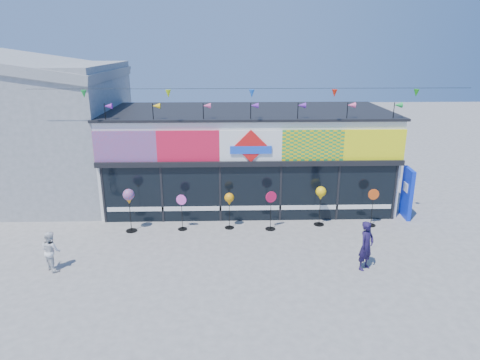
{
  "coord_description": "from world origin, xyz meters",
  "views": [
    {
      "loc": [
        -0.88,
        -12.59,
        6.82
      ],
      "look_at": [
        -0.46,
        2.0,
        2.17
      ],
      "focal_mm": 32.0,
      "sensor_mm": 36.0,
      "label": 1
    }
  ],
  "objects_px": {
    "adult_man": "(366,246)",
    "spinner_5": "(372,207)",
    "spinner_4": "(321,194)",
    "spinner_0": "(129,198)",
    "spinner_2": "(229,200)",
    "spinner_3": "(271,210)",
    "child": "(51,251)",
    "blue_sign": "(407,193)",
    "spinner_1": "(182,211)"
  },
  "relations": [
    {
      "from": "spinner_4",
      "to": "spinner_2",
      "type": "bearing_deg",
      "value": -176.66
    },
    {
      "from": "blue_sign",
      "to": "adult_man",
      "type": "relative_size",
      "value": 1.29
    },
    {
      "from": "spinner_1",
      "to": "child",
      "type": "distance_m",
      "value": 4.8
    },
    {
      "from": "spinner_0",
      "to": "adult_man",
      "type": "distance_m",
      "value": 8.61
    },
    {
      "from": "spinner_0",
      "to": "spinner_4",
      "type": "distance_m",
      "value": 7.3
    },
    {
      "from": "spinner_1",
      "to": "spinner_5",
      "type": "distance_m",
      "value": 7.38
    },
    {
      "from": "spinner_4",
      "to": "child",
      "type": "bearing_deg",
      "value": -160.5
    },
    {
      "from": "spinner_4",
      "to": "child",
      "type": "height_order",
      "value": "spinner_4"
    },
    {
      "from": "blue_sign",
      "to": "spinner_2",
      "type": "bearing_deg",
      "value": -169.21
    },
    {
      "from": "spinner_2",
      "to": "spinner_4",
      "type": "height_order",
      "value": "spinner_4"
    },
    {
      "from": "spinner_2",
      "to": "spinner_3",
      "type": "xyz_separation_m",
      "value": [
        1.58,
        -0.17,
        -0.34
      ]
    },
    {
      "from": "adult_man",
      "to": "child",
      "type": "xyz_separation_m",
      "value": [
        -9.87,
        0.25,
        -0.15
      ]
    },
    {
      "from": "blue_sign",
      "to": "spinner_0",
      "type": "bearing_deg",
      "value": -170.76
    },
    {
      "from": "spinner_3",
      "to": "spinner_4",
      "type": "xyz_separation_m",
      "value": [
        1.96,
        0.38,
        0.46
      ]
    },
    {
      "from": "spinner_4",
      "to": "spinner_5",
      "type": "distance_m",
      "value": 2.08
    },
    {
      "from": "spinner_3",
      "to": "spinner_0",
      "type": "bearing_deg",
      "value": -179.84
    },
    {
      "from": "spinner_4",
      "to": "adult_man",
      "type": "relative_size",
      "value": 1.0
    },
    {
      "from": "spinner_1",
      "to": "spinner_4",
      "type": "bearing_deg",
      "value": 3.05
    },
    {
      "from": "spinner_5",
      "to": "child",
      "type": "distance_m",
      "value": 11.58
    },
    {
      "from": "blue_sign",
      "to": "adult_man",
      "type": "distance_m",
      "value": 5.16
    },
    {
      "from": "spinner_2",
      "to": "child",
      "type": "height_order",
      "value": "spinner_2"
    },
    {
      "from": "adult_man",
      "to": "spinner_5",
      "type": "bearing_deg",
      "value": 29.69
    },
    {
      "from": "spinner_2",
      "to": "spinner_4",
      "type": "bearing_deg",
      "value": 3.34
    },
    {
      "from": "spinner_0",
      "to": "spinner_3",
      "type": "distance_m",
      "value": 5.35
    },
    {
      "from": "spinner_2",
      "to": "spinner_5",
      "type": "height_order",
      "value": "spinner_5"
    },
    {
      "from": "adult_man",
      "to": "spinner_0",
      "type": "bearing_deg",
      "value": 119.7
    },
    {
      "from": "spinner_3",
      "to": "child",
      "type": "bearing_deg",
      "value": -158.27
    },
    {
      "from": "spinner_3",
      "to": "child",
      "type": "distance_m",
      "value": 7.72
    },
    {
      "from": "spinner_0",
      "to": "spinner_1",
      "type": "bearing_deg",
      "value": 3.15
    },
    {
      "from": "spinner_2",
      "to": "adult_man",
      "type": "bearing_deg",
      "value": -37.46
    },
    {
      "from": "spinner_2",
      "to": "spinner_5",
      "type": "bearing_deg",
      "value": 0.72
    },
    {
      "from": "spinner_1",
      "to": "child",
      "type": "bearing_deg",
      "value": -142.06
    },
    {
      "from": "spinner_1",
      "to": "spinner_4",
      "type": "distance_m",
      "value": 5.39
    },
    {
      "from": "spinner_1",
      "to": "spinner_2",
      "type": "relative_size",
      "value": 0.98
    },
    {
      "from": "spinner_3",
      "to": "adult_man",
      "type": "bearing_deg",
      "value": -49.03
    },
    {
      "from": "spinner_4",
      "to": "spinner_3",
      "type": "bearing_deg",
      "value": -169.15
    },
    {
      "from": "spinner_2",
      "to": "spinner_3",
      "type": "bearing_deg",
      "value": -6.13
    },
    {
      "from": "blue_sign",
      "to": "spinner_3",
      "type": "bearing_deg",
      "value": -165.53
    },
    {
      "from": "spinner_4",
      "to": "adult_man",
      "type": "distance_m",
      "value": 3.59
    },
    {
      "from": "spinner_0",
      "to": "spinner_4",
      "type": "bearing_deg",
      "value": 3.08
    },
    {
      "from": "spinner_4",
      "to": "spinner_1",
      "type": "bearing_deg",
      "value": -176.95
    },
    {
      "from": "spinner_0",
      "to": "spinner_1",
      "type": "relative_size",
      "value": 1.2
    },
    {
      "from": "spinner_4",
      "to": "spinner_5",
      "type": "relative_size",
      "value": 1.05
    },
    {
      "from": "spinner_1",
      "to": "spinner_5",
      "type": "height_order",
      "value": "spinner_5"
    },
    {
      "from": "spinner_2",
      "to": "adult_man",
      "type": "distance_m",
      "value": 5.4
    },
    {
      "from": "spinner_2",
      "to": "spinner_3",
      "type": "relative_size",
      "value": 0.93
    },
    {
      "from": "blue_sign",
      "to": "spinner_4",
      "type": "height_order",
      "value": "blue_sign"
    },
    {
      "from": "spinner_3",
      "to": "blue_sign",
      "type": "bearing_deg",
      "value": 11.08
    },
    {
      "from": "spinner_0",
      "to": "spinner_2",
      "type": "relative_size",
      "value": 1.18
    },
    {
      "from": "spinner_5",
      "to": "child",
      "type": "xyz_separation_m",
      "value": [
        -11.16,
        -3.1,
        -0.15
      ]
    }
  ]
}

